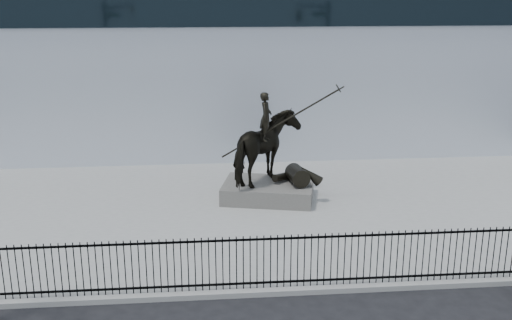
{
  "coord_description": "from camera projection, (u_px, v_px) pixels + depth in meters",
  "views": [
    {
      "loc": [
        -1.18,
        -13.02,
        7.87
      ],
      "look_at": [
        0.57,
        6.0,
        2.31
      ],
      "focal_mm": 42.0,
      "sensor_mm": 36.0,
      "label": 1
    }
  ],
  "objects": [
    {
      "name": "plaza",
      "position": [
        238.0,
        213.0,
        21.42
      ],
      "size": [
        30.0,
        12.0,
        0.15
      ],
      "primitive_type": "cube",
      "color": "gray",
      "rests_on": "ground"
    },
    {
      "name": "building",
      "position": [
        222.0,
        50.0,
        32.61
      ],
      "size": [
        44.0,
        14.0,
        9.0
      ],
      "primitive_type": "cube",
      "color": "silver",
      "rests_on": "ground"
    },
    {
      "name": "equestrian_statue",
      "position": [
        270.0,
        150.0,
        22.06
      ],
      "size": [
        4.16,
        3.07,
        3.61
      ],
      "rotation": [
        0.0,
        0.0,
        -0.23
      ],
      "color": "black",
      "rests_on": "statue_plinth"
    },
    {
      "name": "ground",
      "position": [
        255.0,
        318.0,
        14.75
      ],
      "size": [
        120.0,
        120.0,
        0.0
      ],
      "primitive_type": "plane",
      "color": "black",
      "rests_on": "ground"
    },
    {
      "name": "statue_plinth",
      "position": [
        268.0,
        191.0,
        22.52
      ],
      "size": [
        3.75,
        2.97,
        0.62
      ],
      "primitive_type": "cube",
      "rotation": [
        0.0,
        0.0,
        -0.23
      ],
      "color": "#56534F",
      "rests_on": "plaza"
    },
    {
      "name": "picket_fence",
      "position": [
        251.0,
        262.0,
        15.69
      ],
      "size": [
        22.1,
        0.1,
        1.5
      ],
      "color": "black",
      "rests_on": "plaza"
    }
  ]
}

